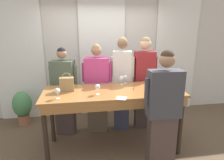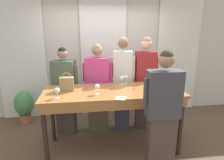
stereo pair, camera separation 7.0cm
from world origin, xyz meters
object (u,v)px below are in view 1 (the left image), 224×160
(host_pouring, at_px, (163,112))
(wine_glass_center_mid, at_px, (57,91))
(guest_cream_sweater, at_px, (122,83))
(guest_striped_shirt, at_px, (144,82))
(wine_bottle, at_px, (162,82))
(handbag, at_px, (67,84))
(guest_pink_top, at_px, (97,89))
(tasting_bar, at_px, (113,98))
(wine_glass_center_right, at_px, (122,78))
(wine_glass_front_left, at_px, (125,77))
(wine_glass_front_mid, at_px, (98,87))
(wine_glass_front_right, at_px, (171,83))
(potted_plant, at_px, (22,106))
(wine_glass_center_left, at_px, (155,81))
(guest_olive_jacket, at_px, (64,92))

(host_pouring, bearing_deg, wine_glass_center_mid, 165.61)
(guest_cream_sweater, relative_size, guest_striped_shirt, 1.00)
(wine_bottle, distance_m, guest_cream_sweater, 0.88)
(handbag, distance_m, guest_pink_top, 0.81)
(tasting_bar, xyz_separation_m, wine_glass_center_right, (0.21, 0.33, 0.23))
(host_pouring, bearing_deg, guest_pink_top, 122.92)
(wine_glass_front_left, xyz_separation_m, wine_glass_center_right, (-0.08, -0.06, 0.00))
(wine_bottle, distance_m, wine_glass_center_right, 0.69)
(wine_glass_front_mid, xyz_separation_m, guest_cream_sweater, (0.54, 0.78, -0.19))
(wine_glass_front_right, relative_size, wine_glass_center_right, 1.00)
(tasting_bar, height_order, wine_bottle, wine_bottle)
(host_pouring, distance_m, potted_plant, 2.98)
(handbag, bearing_deg, host_pouring, -27.98)
(wine_glass_front_right, xyz_separation_m, wine_glass_center_mid, (-1.79, -0.16, 0.00))
(wine_glass_front_mid, distance_m, wine_glass_center_right, 0.64)
(wine_glass_center_mid, height_order, guest_striped_shirt, guest_striped_shirt)
(wine_glass_front_left, bearing_deg, wine_glass_center_mid, -151.89)
(wine_glass_front_mid, bearing_deg, tasting_bar, 24.54)
(wine_glass_center_left, bearing_deg, tasting_bar, -176.95)
(wine_glass_center_left, distance_m, guest_olive_jacket, 1.68)
(guest_olive_jacket, bearing_deg, guest_pink_top, -0.00)
(wine_glass_center_right, bearing_deg, wine_glass_front_mid, -136.37)
(wine_glass_center_mid, bearing_deg, handbag, 71.71)
(wine_glass_front_mid, bearing_deg, wine_bottle, 5.42)
(wine_glass_front_left, bearing_deg, wine_glass_front_mid, -137.19)
(guest_cream_sweater, distance_m, host_pouring, 1.29)
(guest_striped_shirt, bearing_deg, wine_glass_center_mid, -150.84)
(wine_glass_front_right, distance_m, wine_glass_center_right, 0.84)
(handbag, height_order, wine_glass_center_right, handbag)
(wine_glass_front_mid, relative_size, wine_glass_front_right, 1.00)
(handbag, xyz_separation_m, wine_glass_center_left, (1.44, -0.09, -0.00))
(wine_glass_center_mid, bearing_deg, guest_olive_jacket, 88.97)
(potted_plant, bearing_deg, guest_pink_top, -18.05)
(guest_cream_sweater, distance_m, potted_plant, 2.17)
(wine_bottle, bearing_deg, guest_pink_top, 146.04)
(potted_plant, bearing_deg, wine_bottle, -24.84)
(guest_olive_jacket, distance_m, guest_cream_sweater, 1.12)
(tasting_bar, xyz_separation_m, wine_glass_center_left, (0.71, 0.04, 0.23))
(wine_glass_front_left, height_order, potted_plant, wine_glass_front_left)
(guest_striped_shirt, bearing_deg, handbag, -159.76)
(wine_bottle, relative_size, guest_olive_jacket, 0.20)
(wine_bottle, distance_m, wine_glass_front_right, 0.15)
(wine_bottle, relative_size, host_pouring, 0.19)
(wine_glass_center_right, bearing_deg, wine_glass_center_mid, -152.71)
(guest_cream_sweater, height_order, host_pouring, guest_cream_sweater)
(wine_glass_center_left, bearing_deg, guest_olive_jacket, 157.82)
(wine_glass_front_mid, xyz_separation_m, wine_glass_center_right, (0.47, 0.44, 0.00))
(wine_glass_center_mid, height_order, host_pouring, host_pouring)
(wine_glass_front_left, relative_size, wine_glass_front_mid, 1.00)
(wine_glass_front_right, xyz_separation_m, wine_glass_center_right, (-0.75, 0.38, 0.00))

